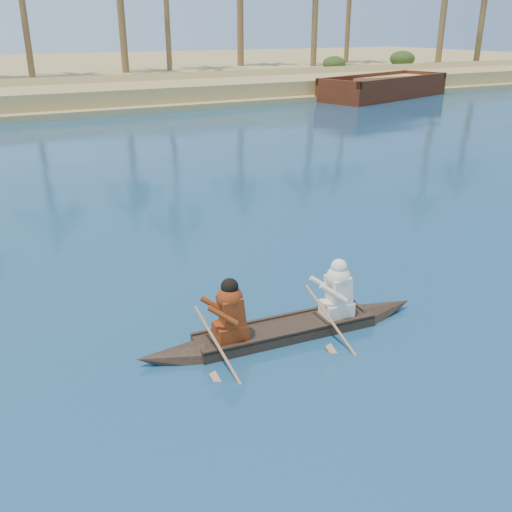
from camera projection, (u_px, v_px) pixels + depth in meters
canoe at (285, 321)px, 9.42m from camera, size 5.06×1.03×1.38m
barge_right at (384, 89)px, 40.40m from camera, size 11.40×6.59×1.80m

